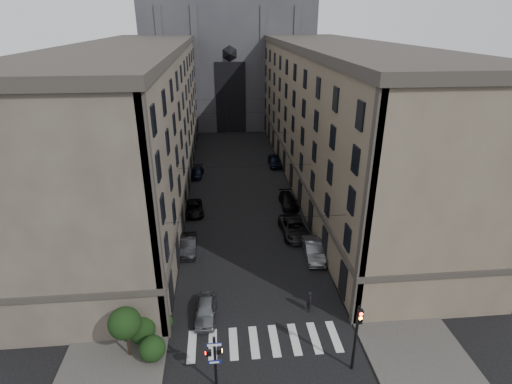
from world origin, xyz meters
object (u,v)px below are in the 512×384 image
object	(u,v)px
gothic_tower	(228,38)
car_right_midnear	(294,228)
car_right_midfar	(288,201)
car_right_far	(275,161)
traffic_light_right	(357,331)
pedestrian_signal_left	(215,358)
car_left_near	(206,310)
car_left_midfar	(194,208)
car_left_midnear	(188,245)
car_left_far	(197,173)
car_right_near	(314,250)
pedestrian	(310,301)

from	to	relation	value
gothic_tower	car_right_midnear	bearing A→B (deg)	-84.73
car_right_midfar	car_right_far	bearing A→B (deg)	87.54
gothic_tower	traffic_light_right	world-z (taller)	gothic_tower
pedestrian_signal_left	car_left_near	bearing A→B (deg)	96.74
car_left_near	car_left_midfar	world-z (taller)	car_left_near
gothic_tower	car_right_midfar	distance (m)	50.65
car_left_midnear	car_left_far	size ratio (longest dim) A/B	1.02
car_left_near	car_left_midfar	distance (m)	18.74
car_left_near	car_right_far	xyz separation A→B (m)	(10.35, 34.56, 0.13)
traffic_light_right	car_right_midnear	xyz separation A→B (m)	(-0.57, 18.45, -2.48)
gothic_tower	car_left_far	distance (m)	40.34
car_left_near	car_right_near	bearing A→B (deg)	39.53
pedestrian_signal_left	car_left_far	size ratio (longest dim) A/B	0.91
car_right_far	pedestrian	world-z (taller)	pedestrian
car_right_midfar	pedestrian	bearing A→B (deg)	-95.68
traffic_light_right	car_right_far	xyz separation A→B (m)	(0.47, 40.64, -2.46)
car_left_far	car_right_midnear	world-z (taller)	car_right_midnear
car_left_near	car_left_midnear	size ratio (longest dim) A/B	0.91
car_right_near	pedestrian	size ratio (longest dim) A/B	2.68
car_right_near	car_right_midnear	world-z (taller)	car_right_midnear
pedestrian_signal_left	car_left_midnear	distance (m)	16.75
pedestrian_signal_left	car_right_near	world-z (taller)	pedestrian_signal_left
gothic_tower	traffic_light_right	distance (m)	74.67
car_left_midnear	pedestrian_signal_left	bearing A→B (deg)	-81.57
car_right_near	car_left_far	bearing A→B (deg)	121.69
car_left_midnear	car_right_midfar	xyz separation A→B (m)	(11.85, 9.65, -0.04)
traffic_light_right	car_left_near	xyz separation A→B (m)	(-9.88, 6.08, -2.59)
car_right_far	car_left_far	bearing A→B (deg)	-162.66
car_right_midnear	car_right_far	xyz separation A→B (m)	(1.04, 22.19, 0.02)
car_right_near	car_right_far	xyz separation A→B (m)	(-0.05, 26.86, 0.03)
car_left_far	car_left_midnear	bearing A→B (deg)	-84.31
car_left_midnear	car_right_midnear	size ratio (longest dim) A/B	0.77
car_left_midfar	car_right_near	bearing A→B (deg)	-47.28
pedestrian_signal_left	car_right_midfar	distance (m)	27.72
car_left_midnear	car_right_midnear	world-z (taller)	car_right_midnear
car_left_midnear	car_right_far	distance (m)	27.49
car_left_near	car_left_far	distance (m)	31.04
traffic_light_right	car_left_near	bearing A→B (deg)	148.40
gothic_tower	traffic_light_right	bearing A→B (deg)	-85.62
gothic_tower	pedestrian_signal_left	xyz separation A→B (m)	(-3.51, -73.46, -15.48)
car_left_midnear	car_left_midfar	size ratio (longest dim) A/B	0.95
car_left_near	car_right_midnear	size ratio (longest dim) A/B	0.70
gothic_tower	pedestrian_signal_left	size ratio (longest dim) A/B	14.50
car_right_midnear	pedestrian	xyz separation A→B (m)	(-1.03, -12.37, 0.10)
car_right_midfar	car_left_midfar	bearing A→B (deg)	-176.22
pedestrian_signal_left	gothic_tower	bearing A→B (deg)	87.26
car_left_near	car_left_far	size ratio (longest dim) A/B	0.93
car_right_far	pedestrian	size ratio (longest dim) A/B	2.68
pedestrian_signal_left	car_left_midfar	xyz separation A→B (m)	(-2.55, 25.16, -1.67)
car_right_far	car_left_midnear	bearing A→B (deg)	-115.44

